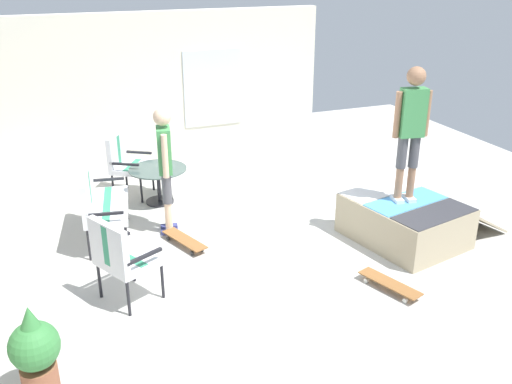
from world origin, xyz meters
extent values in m
cube|color=beige|center=(0.00, 0.00, -0.05)|extent=(12.00, 12.00, 0.10)
cube|color=silver|center=(3.80, 0.50, 1.37)|extent=(0.20, 6.00, 2.75)
cube|color=silver|center=(3.69, -0.40, 1.35)|extent=(0.03, 1.10, 1.40)
cube|color=tan|center=(-0.59, -1.74, 0.28)|extent=(1.68, 1.47, 0.57)
cube|color=#333338|center=(-1.07, -1.85, 0.57)|extent=(0.70, 1.22, 0.01)
cube|color=#4C99D8|center=(-0.59, -1.74, 0.57)|extent=(0.70, 1.22, 0.01)
cube|color=silver|center=(-0.12, -1.64, 0.57)|extent=(0.70, 1.22, 0.01)
cylinder|color=#B2B2B7|center=(-0.71, -1.19, 0.54)|extent=(1.39, 0.34, 0.05)
cube|color=tan|center=(-0.40, -2.67, 0.26)|extent=(1.56, 1.09, 0.47)
cylinder|color=black|center=(0.32, 1.87, 0.22)|extent=(0.04, 0.04, 0.44)
cylinder|color=black|center=(1.47, 1.67, 0.22)|extent=(0.04, 0.04, 0.44)
cylinder|color=black|center=(0.40, 2.33, 0.22)|extent=(0.04, 0.04, 0.44)
cylinder|color=black|center=(1.55, 2.13, 0.22)|extent=(0.04, 0.04, 0.44)
cube|color=silver|center=(0.94, 2.00, 0.48)|extent=(1.32, 0.75, 0.08)
cube|color=#338C66|center=(0.94, 2.00, 0.52)|extent=(1.21, 0.30, 0.00)
cube|color=silver|center=(0.98, 2.23, 0.77)|extent=(1.25, 0.29, 0.50)
cube|color=#338C66|center=(0.98, 2.23, 0.77)|extent=(0.11, 0.10, 0.46)
cube|color=black|center=(0.34, 2.10, 0.64)|extent=(0.12, 0.47, 0.04)
cube|color=black|center=(1.53, 1.90, 0.64)|extent=(0.12, 0.47, 0.04)
cylinder|color=black|center=(1.99, 1.35, 0.22)|extent=(0.04, 0.04, 0.44)
cylinder|color=black|center=(2.45, 1.07, 0.22)|extent=(0.04, 0.04, 0.44)
cylinder|color=black|center=(2.24, 1.75, 0.22)|extent=(0.04, 0.04, 0.44)
cylinder|color=black|center=(2.70, 1.47, 0.22)|extent=(0.04, 0.04, 0.44)
cube|color=silver|center=(2.35, 1.41, 0.48)|extent=(0.82, 0.79, 0.08)
cube|color=#338C66|center=(2.35, 1.41, 0.52)|extent=(0.55, 0.39, 0.00)
cube|color=silver|center=(2.47, 1.61, 0.77)|extent=(0.57, 0.39, 0.50)
cube|color=#338C66|center=(2.47, 1.61, 0.77)|extent=(0.13, 0.12, 0.46)
cube|color=black|center=(2.10, 1.56, 0.64)|extent=(0.28, 0.42, 0.04)
cube|color=black|center=(2.59, 1.25, 0.64)|extent=(0.28, 0.42, 0.04)
cylinder|color=black|center=(-0.80, 1.65, 0.22)|extent=(0.04, 0.04, 0.44)
cylinder|color=black|center=(-0.32, 1.90, 0.22)|extent=(0.04, 0.04, 0.44)
cylinder|color=black|center=(-1.01, 2.07, 0.22)|extent=(0.04, 0.04, 0.44)
cylinder|color=black|center=(-0.53, 2.32, 0.22)|extent=(0.04, 0.04, 0.44)
cube|color=silver|center=(-0.67, 1.99, 0.48)|extent=(0.80, 0.77, 0.08)
cube|color=#338C66|center=(-0.67, 1.99, 0.52)|extent=(0.56, 0.35, 0.00)
cube|color=silver|center=(-0.77, 2.20, 0.77)|extent=(0.59, 0.35, 0.50)
cube|color=#338C66|center=(-0.77, 2.20, 0.77)|extent=(0.13, 0.12, 0.46)
cube|color=black|center=(-0.92, 1.86, 0.64)|extent=(0.25, 0.44, 0.04)
cube|color=black|center=(-0.41, 2.12, 0.64)|extent=(0.25, 0.44, 0.04)
cylinder|color=black|center=(1.91, 1.08, 0.28)|extent=(0.06, 0.06, 0.55)
cylinder|color=black|center=(1.91, 1.08, 0.01)|extent=(0.44, 0.44, 0.03)
cylinder|color=#425651|center=(1.91, 1.08, 0.56)|extent=(0.90, 0.90, 0.02)
cube|color=navy|center=(0.77, 1.20, 0.03)|extent=(0.15, 0.26, 0.05)
cylinder|color=beige|center=(0.77, 1.20, 0.26)|extent=(0.10, 0.10, 0.42)
cylinder|color=#4C4C51|center=(0.77, 1.20, 0.68)|extent=(0.13, 0.13, 0.42)
cube|color=navy|center=(0.94, 1.17, 0.03)|extent=(0.15, 0.26, 0.05)
cylinder|color=beige|center=(0.94, 1.17, 0.26)|extent=(0.10, 0.10, 0.42)
cylinder|color=#4C4C51|center=(0.94, 1.17, 0.68)|extent=(0.13, 0.13, 0.42)
cube|color=#3F8C4C|center=(0.85, 1.19, 1.21)|extent=(0.35, 0.24, 0.62)
sphere|color=beige|center=(0.85, 1.19, 1.67)|extent=(0.24, 0.24, 0.24)
cylinder|color=beige|center=(0.66, 1.22, 1.19)|extent=(0.08, 0.08, 0.59)
cylinder|color=beige|center=(1.05, 1.15, 1.19)|extent=(0.08, 0.08, 0.59)
cube|color=silver|center=(-0.54, -1.63, 0.61)|extent=(0.26, 0.15, 0.05)
cylinder|color=#9E7051|center=(-0.54, -1.63, 0.84)|extent=(0.10, 0.10, 0.42)
cylinder|color=#4C4C51|center=(-0.54, -1.63, 1.27)|extent=(0.13, 0.13, 0.42)
cube|color=silver|center=(-0.58, -1.80, 0.61)|extent=(0.26, 0.15, 0.05)
cylinder|color=#9E7051|center=(-0.58, -1.80, 0.84)|extent=(0.10, 0.10, 0.42)
cylinder|color=#4C4C51|center=(-0.58, -1.80, 1.27)|extent=(0.13, 0.13, 0.42)
cube|color=#3F8C4C|center=(-0.56, -1.71, 1.79)|extent=(0.24, 0.35, 0.63)
sphere|color=#9E7051|center=(-0.56, -1.71, 2.25)|extent=(0.24, 0.24, 0.24)
cylinder|color=#9E7051|center=(-0.52, -1.52, 1.77)|extent=(0.08, 0.08, 0.59)
cylinder|color=#9E7051|center=(-0.60, -1.91, 1.77)|extent=(0.08, 0.08, 0.59)
cube|color=brown|center=(0.34, 1.10, 0.09)|extent=(0.82, 0.46, 0.02)
cylinder|color=#333333|center=(0.63, 1.12, 0.03)|extent=(0.06, 0.05, 0.06)
cylinder|color=#333333|center=(0.57, 1.27, 0.03)|extent=(0.06, 0.05, 0.06)
cylinder|color=#333333|center=(0.10, 0.93, 0.03)|extent=(0.06, 0.05, 0.06)
cylinder|color=#333333|center=(0.05, 1.08, 0.03)|extent=(0.06, 0.05, 0.06)
cube|color=brown|center=(-1.62, -0.84, 0.09)|extent=(0.82, 0.45, 0.02)
cylinder|color=silver|center=(-1.33, -0.83, 0.03)|extent=(0.06, 0.05, 0.06)
cylinder|color=silver|center=(-1.38, -0.68, 0.03)|extent=(0.06, 0.05, 0.06)
cylinder|color=silver|center=(-1.86, -1.01, 0.03)|extent=(0.06, 0.05, 0.06)
cylinder|color=silver|center=(-1.91, -0.86, 0.03)|extent=(0.06, 0.05, 0.06)
cylinder|color=brown|center=(-1.92, 3.01, 0.15)|extent=(0.32, 0.32, 0.30)
sphere|color=#387F3D|center=(-1.92, 3.01, 0.52)|extent=(0.44, 0.44, 0.44)
cone|color=#387F3D|center=(-1.92, 3.01, 0.78)|extent=(0.24, 0.24, 0.28)
camera|label=1|loc=(-6.34, 2.71, 3.62)|focal=39.80mm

